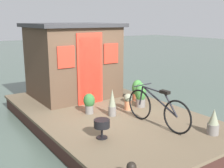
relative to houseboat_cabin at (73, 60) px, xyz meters
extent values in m
plane|color=#47564C|center=(-1.72, 0.00, -1.38)|extent=(60.00, 60.00, 0.00)
cube|color=brown|center=(-1.72, 0.00, -1.05)|extent=(5.67, 3.31, 0.06)
cube|color=#381E19|center=(-1.72, 0.00, -1.23)|extent=(5.56, 3.25, 0.30)
cube|color=#4C3828|center=(0.01, 0.00, -0.06)|extent=(1.86, 2.14, 1.92)
cube|color=#28282B|center=(0.01, 0.00, 0.95)|extent=(2.06, 2.34, 0.10)
cube|color=maroon|center=(-0.94, 0.00, -0.17)|extent=(0.04, 0.60, 1.70)
cube|color=red|center=(-0.95, 0.00, -0.12)|extent=(0.03, 0.72, 1.80)
cube|color=red|center=(-0.94, -0.64, 0.23)|extent=(0.03, 0.44, 0.52)
cube|color=red|center=(-0.94, 0.64, 0.23)|extent=(0.03, 0.44, 0.52)
torus|color=black|center=(-2.56, -0.29, -0.69)|extent=(0.66, 0.08, 0.66)
torus|color=black|center=(-3.56, -0.36, -0.69)|extent=(0.66, 0.08, 0.66)
cylinder|color=black|center=(-3.10, -0.32, -0.48)|extent=(0.94, 0.10, 0.45)
cylinder|color=black|center=(-2.94, -0.31, -0.28)|extent=(0.61, 0.07, 0.06)
cylinder|color=black|center=(-3.40, -0.34, -0.49)|extent=(0.35, 0.06, 0.41)
cylinder|color=black|center=(-2.60, -0.29, -0.48)|extent=(0.12, 0.04, 0.43)
cube|color=black|center=(-3.24, -0.33, -0.27)|extent=(0.21, 0.11, 0.06)
cylinder|color=black|center=(-2.64, -0.29, -0.24)|extent=(0.06, 0.50, 0.02)
cylinder|color=#B2603D|center=(-1.42, -1.18, -0.93)|extent=(0.25, 0.25, 0.18)
ellipsoid|color=#387533|center=(-1.42, -1.18, -0.69)|extent=(0.30, 0.30, 0.45)
cylinder|color=#C6754C|center=(-1.90, -0.48, -0.91)|extent=(0.17, 0.17, 0.22)
ellipsoid|color=gray|center=(-1.90, -0.48, -0.73)|extent=(0.21, 0.21, 0.21)
cylinder|color=slate|center=(-2.05, 0.08, -0.91)|extent=(0.18, 0.18, 0.22)
cone|color=gray|center=(-2.05, 0.08, -0.60)|extent=(0.16, 0.16, 0.40)
cylinder|color=slate|center=(-3.98, -0.90, -0.92)|extent=(0.22, 0.22, 0.20)
cone|color=gray|center=(-3.98, -0.90, -0.67)|extent=(0.20, 0.20, 0.29)
cylinder|color=slate|center=(-1.89, -0.88, -0.92)|extent=(0.24, 0.24, 0.20)
ellipsoid|color=#387533|center=(-1.89, -0.88, -0.65)|extent=(0.27, 0.27, 0.48)
cylinder|color=slate|center=(-1.62, 0.43, -0.92)|extent=(0.19, 0.19, 0.20)
ellipsoid|color=#2D602D|center=(-1.62, 0.43, -0.71)|extent=(0.26, 0.26, 0.33)
cylinder|color=black|center=(-2.94, 0.92, -0.74)|extent=(0.29, 0.29, 0.15)
cylinder|color=black|center=(-2.94, 0.92, -0.91)|extent=(0.04, 0.04, 0.21)
cylinder|color=black|center=(-2.94, 0.92, -1.01)|extent=(0.21, 0.21, 0.02)
sphere|color=black|center=(-4.28, 1.31, -0.84)|extent=(0.14, 0.14, 0.14)
camera|label=1|loc=(-6.89, 3.42, 1.09)|focal=44.12mm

